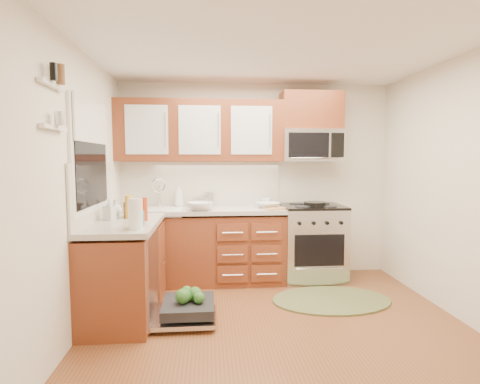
{
  "coord_description": "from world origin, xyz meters",
  "views": [
    {
      "loc": [
        -0.62,
        -3.15,
        1.53
      ],
      "look_at": [
        -0.29,
        0.85,
        1.17
      ],
      "focal_mm": 28.0,
      "sensor_mm": 36.0,
      "label": 1
    }
  ],
  "objects": [
    {
      "name": "window_blind",
      "position": [
        -1.71,
        0.5,
        1.88
      ],
      "size": [
        0.02,
        0.96,
        0.4
      ],
      "primitive_type": "cube",
      "color": "white",
      "rests_on": "ground"
    },
    {
      "name": "base_cabinet_back",
      "position": [
        -0.73,
        1.45,
        0.42
      ],
      "size": [
        2.05,
        0.6,
        0.85
      ],
      "primitive_type": "cube",
      "color": "#5B3014",
      "rests_on": "ground"
    },
    {
      "name": "microwave",
      "position": [
        0.68,
        1.55,
        1.7
      ],
      "size": [
        0.76,
        0.38,
        0.4
      ],
      "primitive_type": null,
      "color": "silver",
      "rests_on": "ground"
    },
    {
      "name": "wall_right",
      "position": [
        1.75,
        0.0,
        1.25
      ],
      "size": [
        0.04,
        3.5,
        2.5
      ],
      "primitive_type": "cube",
      "color": "silver",
      "rests_on": "ground"
    },
    {
      "name": "rug",
      "position": [
        0.69,
        0.68,
        0.01
      ],
      "size": [
        1.42,
        1.07,
        0.02
      ],
      "primitive_type": null,
      "rotation": [
        0.0,
        0.0,
        0.2
      ],
      "color": "brown",
      "rests_on": "ground"
    },
    {
      "name": "wall_front",
      "position": [
        0.0,
        -1.75,
        1.25
      ],
      "size": [
        3.5,
        0.04,
        2.5
      ],
      "primitive_type": "cube",
      "color": "silver",
      "rests_on": "ground"
    },
    {
      "name": "cabinet_over_mw",
      "position": [
        0.68,
        1.57,
        2.13
      ],
      "size": [
        0.76,
        0.35,
        0.47
      ],
      "primitive_type": "cube",
      "color": "#5B3014",
      "rests_on": "ground"
    },
    {
      "name": "wall_back",
      "position": [
        0.0,
        1.75,
        1.25
      ],
      "size": [
        3.5,
        0.04,
        2.5
      ],
      "primitive_type": "cube",
      "color": "silver",
      "rests_on": "ground"
    },
    {
      "name": "backsplash_back",
      "position": [
        -0.73,
        1.74,
        1.21
      ],
      "size": [
        2.05,
        0.02,
        0.57
      ],
      "primitive_type": "cube",
      "color": "beige",
      "rests_on": "ground"
    },
    {
      "name": "wooden_box",
      "position": [
        -1.42,
        0.77,
        1.0
      ],
      "size": [
        0.17,
        0.14,
        0.15
      ],
      "primitive_type": "cube",
      "rotation": [
        0.0,
        0.0,
        0.17
      ],
      "color": "brown",
      "rests_on": "countertop_left"
    },
    {
      "name": "sink",
      "position": [
        -1.25,
        1.42,
        0.8
      ],
      "size": [
        0.62,
        0.5,
        0.26
      ],
      "primitive_type": null,
      "color": "white",
      "rests_on": "ground"
    },
    {
      "name": "stock_pot",
      "position": [
        -0.72,
        1.6,
        0.99
      ],
      "size": [
        0.21,
        0.21,
        0.12
      ],
      "primitive_type": "cylinder",
      "rotation": [
        0.0,
        0.0,
        -0.0
      ],
      "color": "silver",
      "rests_on": "countertop_back"
    },
    {
      "name": "cutting_board",
      "position": [
        0.18,
        1.26,
        0.93
      ],
      "size": [
        0.32,
        0.27,
        0.02
      ],
      "primitive_type": "cube",
      "rotation": [
        0.0,
        0.0,
        0.41
      ],
      "color": "tan",
      "rests_on": "countertop_back"
    },
    {
      "name": "soap_bottle_a",
      "position": [
        -1.0,
        1.6,
        1.07
      ],
      "size": [
        0.15,
        0.15,
        0.29
      ],
      "primitive_type": "imported",
      "rotation": [
        0.0,
        0.0,
        0.4
      ],
      "color": "#999999",
      "rests_on": "countertop_back"
    },
    {
      "name": "red_bottle",
      "position": [
        -1.25,
        0.53,
        1.04
      ],
      "size": [
        0.07,
        0.07,
        0.23
      ],
      "primitive_type": "cylinder",
      "rotation": [
        0.0,
        0.0,
        0.16
      ],
      "color": "#BE330F",
      "rests_on": "countertop_left"
    },
    {
      "name": "ceiling",
      "position": [
        0.0,
        0.0,
        2.5
      ],
      "size": [
        3.5,
        3.5,
        0.0
      ],
      "primitive_type": "plane",
      "rotation": [
        3.14,
        0.0,
        0.0
      ],
      "color": "white",
      "rests_on": "ground"
    },
    {
      "name": "mustard_bottle",
      "position": [
        -1.44,
        0.72,
        1.04
      ],
      "size": [
        0.1,
        0.1,
        0.23
      ],
      "primitive_type": "cylinder",
      "rotation": [
        0.0,
        0.0,
        -0.42
      ],
      "color": "yellow",
      "rests_on": "countertop_left"
    },
    {
      "name": "bowl_a",
      "position": [
        0.11,
        1.41,
        0.96
      ],
      "size": [
        0.37,
        0.37,
        0.07
      ],
      "primitive_type": "imported",
      "rotation": [
        0.0,
        0.0,
        0.4
      ],
      "color": "#999999",
      "rests_on": "countertop_back"
    },
    {
      "name": "wall_left",
      "position": [
        -1.75,
        0.0,
        1.25
      ],
      "size": [
        0.04,
        3.5,
        2.5
      ],
      "primitive_type": "cube",
      "color": "silver",
      "rests_on": "ground"
    },
    {
      "name": "canister",
      "position": [
        -0.62,
        1.65,
        1.01
      ],
      "size": [
        0.15,
        0.15,
        0.18
      ],
      "primitive_type": "cylinder",
      "rotation": [
        0.0,
        0.0,
        -0.39
      ],
      "color": "silver",
      "rests_on": "countertop_back"
    },
    {
      "name": "backsplash_left",
      "position": [
        -1.74,
        0.52,
        1.21
      ],
      "size": [
        0.02,
        1.25,
        0.57
      ],
      "primitive_type": "cube",
      "color": "beige",
      "rests_on": "ground"
    },
    {
      "name": "base_cabinet_left",
      "position": [
        -1.45,
        0.52,
        0.42
      ],
      "size": [
        0.6,
        1.25,
        0.85
      ],
      "primitive_type": "cube",
      "color": "#5B3014",
      "rests_on": "ground"
    },
    {
      "name": "soap_bottle_c",
      "position": [
        -1.62,
        0.92,
        1.01
      ],
      "size": [
        0.17,
        0.17,
        0.17
      ],
      "primitive_type": "imported",
      "rotation": [
        0.0,
        0.0,
        0.39
      ],
      "color": "#999999",
      "rests_on": "countertop_left"
    },
    {
      "name": "upper_cabinets",
      "position": [
        -0.73,
        1.57,
        1.88
      ],
      "size": [
        2.05,
        0.35,
        0.75
      ],
      "primitive_type": null,
      "color": "#5B3014",
      "rests_on": "ground"
    },
    {
      "name": "cup",
      "position": [
        0.13,
        1.65,
        0.98
      ],
      "size": [
        0.16,
        0.16,
        0.11
      ],
      "primitive_type": "imported",
      "rotation": [
        0.0,
        0.0,
        -0.2
      ],
      "color": "#999999",
      "rests_on": "countertop_back"
    },
    {
      "name": "floor",
      "position": [
        0.0,
        0.0,
        0.0
      ],
      "size": [
        3.5,
        3.5,
        0.0
      ],
      "primitive_type": "plane",
      "color": "brown",
      "rests_on": "ground"
    },
    {
      "name": "range",
      "position": [
        0.68,
        1.43,
        0.47
      ],
      "size": [
        0.76,
        0.64,
        0.95
      ],
      "primitive_type": null,
      "color": "silver",
      "rests_on": "ground"
    },
    {
      "name": "dishwasher",
      "position": [
        -0.86,
        0.3,
        0.1
      ],
      "size": [
        0.7,
        0.6,
        0.2
      ],
      "primitive_type": null,
      "color": "silver",
      "rests_on": "ground"
    },
    {
      "name": "window",
      "position": [
        -1.74,
        0.5,
        1.55
      ],
      "size": [
        0.03,
        1.05,
        1.05
      ],
      "primitive_type": null,
      "color": "white",
      "rests_on": "ground"
    },
    {
      "name": "bowl_b",
      "position": [
        -0.73,
        1.25,
        0.97
      ],
      "size": [
        0.32,
        0.32,
        0.1
      ],
      "primitive_type": "imported",
      "rotation": [
        0.0,
        0.0,
        -0.06
      ],
      "color": "#999999",
      "rests_on": "countertop_back"
    },
    {
      "name": "countertop_back",
      "position": [
        -0.72,
        1.44,
        0.9
      ],
      "size": [
        2.07,
        0.64,
        0.05
      ],
      "primitive_type": "cube",
      "color": "#BDB6AD",
      "rests_on": "base_cabinet_back"
    },
    {
      "name": "shelf_lower",
      "position": [
        -1.72,
        -0.35,
        1.75
      ],
      "size": [
        0.04,
        0.4,
        0.03
      ],
      "primitive_type": "cube",
      "color": "white",
      "rests_on": "ground"
    },
    {
      "name": "paper_towel_roll",
      "position": [
        -1.25,
        0.08,
        1.06
      ],
      "size": [
        0.15,
        0.15,
        0.27
      ],
      "primitive_type": "cylinder",
      "rotation": [
        0.0,
        0.0,
        0.25
      ],
      "color": "white",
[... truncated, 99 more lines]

